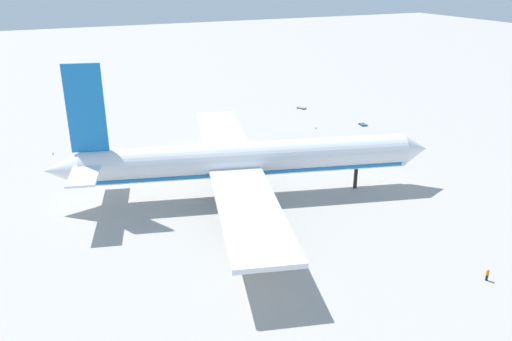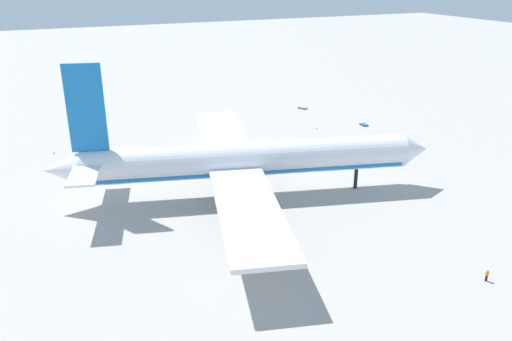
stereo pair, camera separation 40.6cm
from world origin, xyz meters
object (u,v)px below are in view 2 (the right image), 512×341
Objects in this scene: airliner at (242,161)px; baggage_cart_0 at (364,124)px; baggage_cart_1 at (303,108)px; traffic_cone_0 at (54,153)px; traffic_cone_3 at (317,128)px; ground_worker_0 at (487,275)px.

baggage_cart_0 is (46.34, 27.99, -6.62)m from airliner.
baggage_cart_1 is (39.97, 49.54, -6.62)m from airliner.
baggage_cart_1 is at bearing 106.46° from baggage_cart_0.
baggage_cart_1 is at bearing 9.62° from traffic_cone_0.
traffic_cone_0 is at bearing 173.21° from traffic_cone_3.
ground_worker_0 reaches higher than traffic_cone_0.
ground_worker_0 is 3.13× the size of traffic_cone_3.
baggage_cart_1 is 1.85× the size of ground_worker_0.
baggage_cart_1 is 5.81× the size of traffic_cone_3.
traffic_cone_0 is 1.00× the size of traffic_cone_3.
traffic_cone_3 is at bearing 78.12° from ground_worker_0.
traffic_cone_3 is (14.38, 68.38, -0.60)m from ground_worker_0.
baggage_cart_0 is at bearing -7.35° from traffic_cone_0.
baggage_cart_1 is 70.44m from traffic_cone_0.
traffic_cone_3 is (62.91, -7.49, 0.00)m from traffic_cone_0.
baggage_cart_0 is 5.34× the size of traffic_cone_0.
baggage_cart_1 is at bearing 76.58° from ground_worker_0.
baggage_cart_0 is 0.92× the size of baggage_cart_1.
ground_worker_0 is at bearing -63.43° from airliner.
airliner is at bearing -148.87° from baggage_cart_0.
traffic_cone_3 is (-6.54, -19.26, 0.01)m from baggage_cart_1.
airliner is 54.54m from baggage_cart_0.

